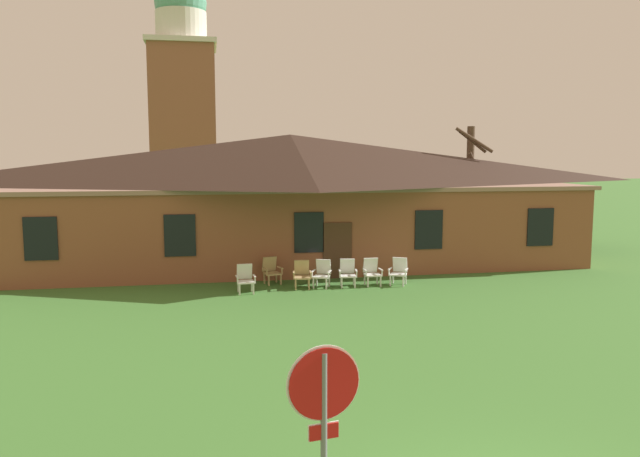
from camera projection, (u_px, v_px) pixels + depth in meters
The scene contains 11 objects.
brick_building at pixel (291, 195), 27.36m from camera, with size 24.14×10.40×5.49m.
dome_tower at pixel (183, 102), 46.83m from camera, with size 5.18×5.18×18.80m.
stop_sign at pixel (324, 418), 6.33m from camera, with size 0.80×0.17×2.68m.
lawn_chair_by_porch at pixel (245, 278), 20.55m from camera, with size 0.67×0.70×0.96m.
lawn_chair_near_door at pixel (271, 270), 21.98m from camera, with size 0.74×0.79×0.96m.
lawn_chair_left_end at pixel (302, 274), 21.28m from camera, with size 0.69×0.72×0.96m.
lawn_chair_middle at pixel (322, 273), 21.45m from camera, with size 0.80×0.84×0.96m.
lawn_chair_right_end at pixel (348, 272), 21.57m from camera, with size 0.70×0.74×0.96m.
lawn_chair_far_side at pixel (372, 271), 21.73m from camera, with size 0.64×0.67×0.96m.
lawn_chair_under_eave at pixel (399, 271), 21.84m from camera, with size 0.82×0.86×0.96m.
bare_tree_beside_building at pixel (470, 183), 29.45m from camera, with size 1.77×1.29×5.95m.
Camera 1 is at (-3.64, -6.36, 4.61)m, focal length 34.42 mm.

